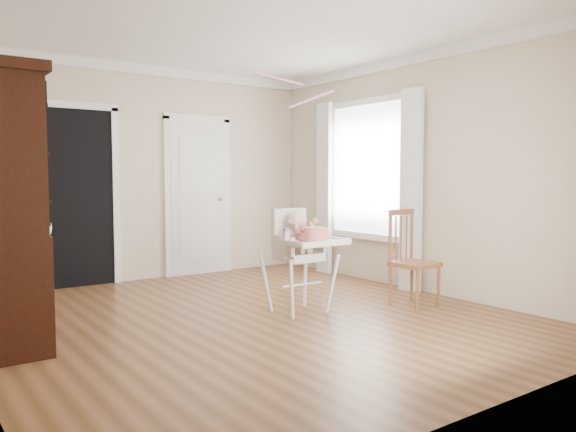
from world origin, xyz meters
TOP-DOWN VIEW (x-y plane):
  - floor at (0.00, 0.00)m, footprint 5.00×5.00m
  - ceiling at (0.00, 0.00)m, footprint 5.00×5.00m
  - wall_back at (0.00, 2.50)m, footprint 4.50×0.00m
  - wall_right at (2.25, 0.00)m, footprint 0.00×5.00m
  - crown_molding at (0.00, 0.00)m, footprint 4.50×5.00m
  - doorway at (-0.90, 2.48)m, footprint 1.06×0.05m
  - closet_door at (0.70, 2.48)m, footprint 0.96×0.09m
  - window_right at (2.18, 0.80)m, footprint 0.13×1.84m
  - high_chair at (0.50, -0.07)m, footprint 0.60×0.73m
  - baby at (0.51, -0.04)m, footprint 0.28×0.21m
  - cake at (0.48, -0.34)m, footprint 0.30×0.30m
  - sippy_cup at (0.26, -0.19)m, footprint 0.07×0.07m
  - china_cabinet at (-1.99, 0.43)m, footprint 0.56×1.25m
  - dining_chair at (1.62, -0.49)m, footprint 0.42×0.42m
  - streamer at (0.33, 0.06)m, footprint 0.38×0.35m

SIDE VIEW (x-z plane):
  - floor at x=0.00m, z-range 0.00..0.00m
  - dining_chair at x=1.62m, z-range -0.03..0.94m
  - high_chair at x=0.50m, z-range 0.12..1.14m
  - baby at x=0.51m, z-range 0.55..0.97m
  - cake at x=0.48m, z-range 0.71..0.85m
  - sippy_cup at x=0.26m, z-range 0.70..0.86m
  - closet_door at x=0.70m, z-range -0.04..2.09m
  - china_cabinet at x=-1.99m, z-range 0.00..2.11m
  - doorway at x=-0.90m, z-range 0.00..2.22m
  - window_right at x=2.18m, z-range 0.14..2.44m
  - wall_back at x=0.00m, z-range -0.90..3.60m
  - wall_right at x=2.25m, z-range -1.15..3.85m
  - streamer at x=0.33m, z-range 2.16..2.31m
  - crown_molding at x=0.00m, z-range 2.58..2.70m
  - ceiling at x=0.00m, z-range 2.70..2.70m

